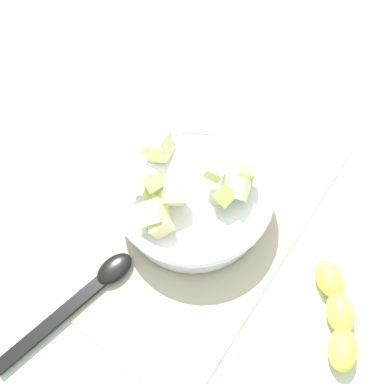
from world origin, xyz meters
The scene contains 5 objects.
ground_plane centered at (0.00, 0.00, 0.00)m, with size 2.40×2.40×0.00m, color silver.
placemat centered at (0.00, 0.00, 0.00)m, with size 0.49×0.32×0.01m, color #BCB299.
salad_bowl centered at (-0.01, 0.00, 0.04)m, with size 0.24×0.24×0.11m.
serving_spoon centered at (-0.20, 0.04, 0.01)m, with size 0.22×0.07×0.01m.
banana_whole centered at (-0.03, -0.25, 0.02)m, with size 0.14×0.11×0.04m.
Camera 1 is at (-0.23, -0.16, 0.55)m, focal length 36.36 mm.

